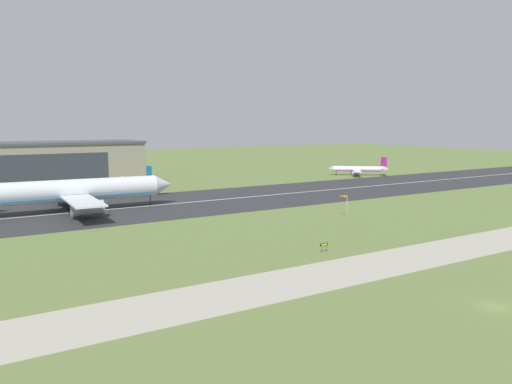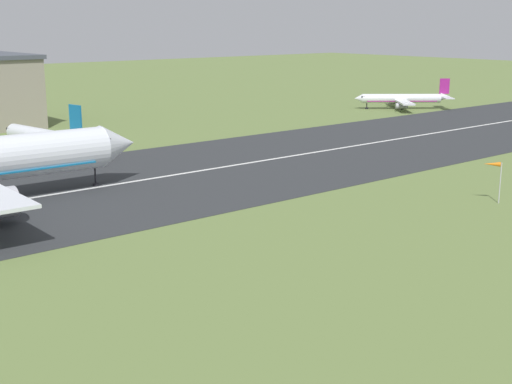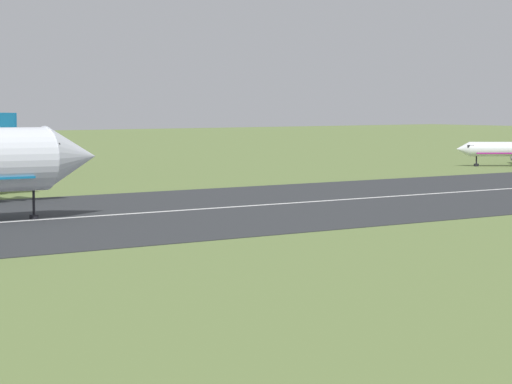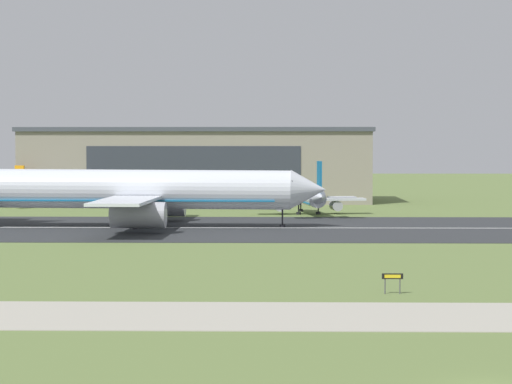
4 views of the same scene
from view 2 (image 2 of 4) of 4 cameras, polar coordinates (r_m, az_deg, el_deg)
The scene contains 6 objects.
ground_plane at distance 72.73m, azimuth 13.21°, elevation -5.12°, with size 691.16×691.16×0.00m, color olive.
runway_strip at distance 107.58m, azimuth -7.84°, elevation 1.14°, with size 451.16×45.07×0.06m, color #2B2D30.
runway_centreline at distance 107.57m, azimuth -7.85°, elevation 1.16°, with size 406.05×0.70×0.01m, color silver.
airplane_parked_west at distance 130.43m, azimuth -16.68°, elevation 4.19°, with size 20.53×25.27×9.54m.
airplane_parked_east at distance 196.06m, azimuth 11.63°, elevation 7.32°, with size 23.62×22.06×8.11m.
windsock_pole at distance 95.75m, azimuth 18.44°, elevation 1.95°, with size 1.74×1.98×5.39m.
Camera 2 is at (-55.89, 7.83, 22.70)m, focal length 50.00 mm.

